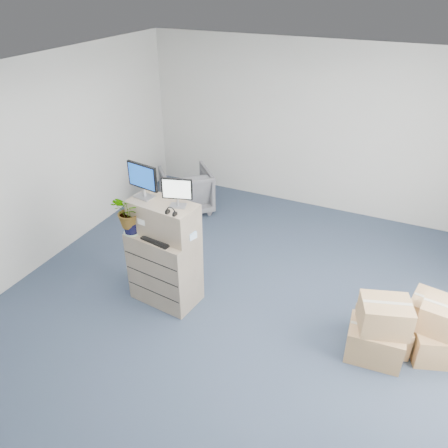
% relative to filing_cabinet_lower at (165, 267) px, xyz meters
% --- Properties ---
extents(ground, '(7.00, 7.00, 0.00)m').
position_rel_filing_cabinet_lower_xyz_m(ground, '(0.97, -0.19, -0.48)').
color(ground, '#283649').
rests_on(ground, ground).
extents(wall_back, '(6.00, 0.02, 2.80)m').
position_rel_filing_cabinet_lower_xyz_m(wall_back, '(0.97, 3.32, 0.92)').
color(wall_back, beige).
rests_on(wall_back, ground).
extents(filing_cabinet_lower, '(0.88, 0.60, 0.96)m').
position_rel_filing_cabinet_lower_xyz_m(filing_cabinet_lower, '(0.00, 0.00, 0.00)').
color(filing_cabinet_lower, gray).
rests_on(filing_cabinet_lower, ground).
extents(filing_cabinet_upper, '(0.86, 0.51, 0.41)m').
position_rel_filing_cabinet_lower_xyz_m(filing_cabinet_upper, '(0.01, 0.05, 0.68)').
color(filing_cabinet_upper, gray).
rests_on(filing_cabinet_upper, filing_cabinet_lower).
extents(monitor_left, '(0.43, 0.20, 0.42)m').
position_rel_filing_cabinet_lower_xyz_m(monitor_left, '(-0.26, 0.08, 1.13)').
color(monitor_left, '#99999E').
rests_on(monitor_left, filing_cabinet_upper).
extents(monitor_right, '(0.34, 0.18, 0.35)m').
position_rel_filing_cabinet_lower_xyz_m(monitor_right, '(0.21, 0.05, 1.08)').
color(monitor_right, '#99999E').
rests_on(monitor_right, filing_cabinet_upper).
extents(headphones, '(0.12, 0.03, 0.12)m').
position_rel_filing_cabinet_lower_xyz_m(headphones, '(0.24, -0.15, 0.92)').
color(headphones, black).
rests_on(headphones, filing_cabinet_upper).
extents(keyboard, '(0.42, 0.24, 0.02)m').
position_rel_filing_cabinet_lower_xyz_m(keyboard, '(0.02, -0.14, 0.49)').
color(keyboard, black).
rests_on(keyboard, filing_cabinet_lower).
extents(mouse, '(0.10, 0.07, 0.03)m').
position_rel_filing_cabinet_lower_xyz_m(mouse, '(0.30, -0.17, 0.50)').
color(mouse, silver).
rests_on(mouse, filing_cabinet_lower).
extents(water_bottle, '(0.07, 0.07, 0.23)m').
position_rel_filing_cabinet_lower_xyz_m(water_bottle, '(0.06, 0.06, 0.59)').
color(water_bottle, '#92959A').
rests_on(water_bottle, filing_cabinet_lower).
extents(phone_dock, '(0.07, 0.06, 0.14)m').
position_rel_filing_cabinet_lower_xyz_m(phone_dock, '(-0.04, 0.06, 0.52)').
color(phone_dock, silver).
rests_on(phone_dock, filing_cabinet_lower).
extents(external_drive, '(0.19, 0.15, 0.05)m').
position_rel_filing_cabinet_lower_xyz_m(external_drive, '(0.31, 0.09, 0.50)').
color(external_drive, black).
rests_on(external_drive, filing_cabinet_lower).
extents(tissue_box, '(0.24, 0.17, 0.08)m').
position_rel_filing_cabinet_lower_xyz_m(tissue_box, '(0.33, 0.03, 0.57)').
color(tissue_box, '#449BE7').
rests_on(tissue_box, external_drive).
extents(potted_plant, '(0.48, 0.51, 0.42)m').
position_rel_filing_cabinet_lower_xyz_m(potted_plant, '(-0.35, -0.11, 0.72)').
color(potted_plant, '#ABC39D').
rests_on(potted_plant, filing_cabinet_lower).
extents(office_chair, '(1.10, 1.10, 0.83)m').
position_rel_filing_cabinet_lower_xyz_m(office_chair, '(-0.93, 2.21, -0.07)').
color(office_chair, '#59595D').
rests_on(office_chair, ground).
extents(cardboard_boxes, '(1.34, 1.10, 0.75)m').
position_rel_filing_cabinet_lower_xyz_m(cardboard_boxes, '(2.91, 0.37, -0.19)').
color(cardboard_boxes, '#A4854F').
rests_on(cardboard_boxes, ground).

